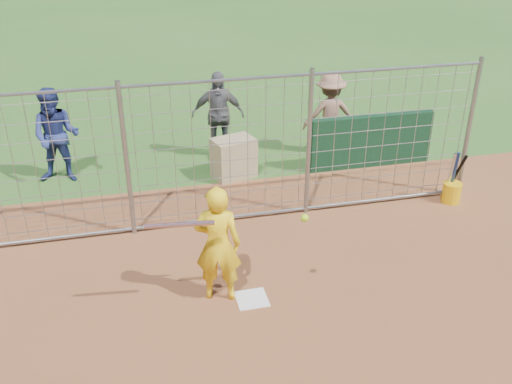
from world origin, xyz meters
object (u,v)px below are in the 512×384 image
object	(u,v)px
bucket_with_bats	(452,190)
bystander_a	(56,136)
equipment_bin	(234,158)
batter	(218,244)
bystander_c	(330,114)
bystander_b	(218,115)

from	to	relation	value
bucket_with_bats	bystander_a	bearing A→B (deg)	159.53
equipment_bin	bucket_with_bats	xyz separation A→B (m)	(3.65, -2.00, -0.15)
batter	equipment_bin	world-z (taller)	batter
batter	bystander_a	distance (m)	4.97
batter	bucket_with_bats	bearing A→B (deg)	-143.93
bystander_a	bucket_with_bats	world-z (taller)	bystander_a
bystander_c	batter	bearing A→B (deg)	58.41
bystander_c	bystander_b	bearing A→B (deg)	-3.86
bystander_b	bucket_with_bats	world-z (taller)	bystander_b
bystander_a	bystander_b	size ratio (longest dim) A/B	1.00
batter	bystander_a	world-z (taller)	bystander_a
bystander_c	bucket_with_bats	size ratio (longest dim) A/B	1.81
bystander_a	equipment_bin	bearing A→B (deg)	0.97
bystander_a	batter	bearing A→B (deg)	-50.52
equipment_bin	bucket_with_bats	world-z (taller)	bucket_with_bats
bystander_a	bucket_with_bats	size ratio (longest dim) A/B	1.92
equipment_bin	bucket_with_bats	distance (m)	4.17
batter	bystander_a	xyz separation A→B (m)	(-2.34, 4.38, 0.08)
bystander_b	bystander_a	bearing A→B (deg)	-162.37
bystander_c	equipment_bin	world-z (taller)	bystander_c
equipment_bin	bystander_b	bearing A→B (deg)	80.54
batter	bystander_b	xyz separation A→B (m)	(0.86, 4.80, 0.08)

